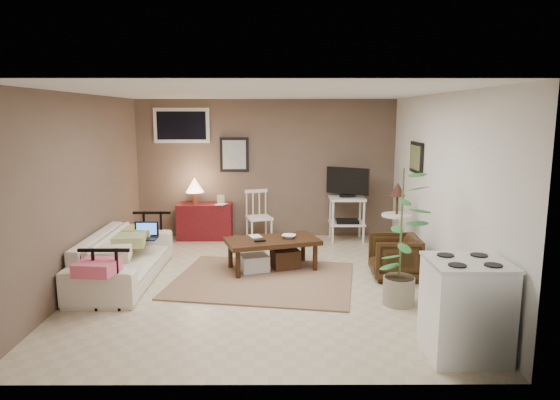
{
  "coord_description": "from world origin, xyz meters",
  "views": [
    {
      "loc": [
        0.21,
        -6.19,
        2.14
      ],
      "look_at": [
        0.24,
        0.35,
        1.02
      ],
      "focal_mm": 32.0,
      "sensor_mm": 36.0,
      "label": 1
    }
  ],
  "objects_px": {
    "side_table": "(397,213)",
    "armchair": "(395,255)",
    "stove": "(465,308)",
    "potted_plant": "(401,232)",
    "coffee_table": "(272,252)",
    "tv_stand": "(347,202)",
    "spindle_chair": "(259,218)",
    "sofa": "(123,249)",
    "red_console": "(204,218)"
  },
  "relations": [
    {
      "from": "coffee_table",
      "to": "stove",
      "type": "height_order",
      "value": "stove"
    },
    {
      "from": "side_table",
      "to": "armchair",
      "type": "distance_m",
      "value": 0.89
    },
    {
      "from": "tv_stand",
      "to": "side_table",
      "type": "xyz_separation_m",
      "value": [
        0.56,
        -1.22,
        0.06
      ]
    },
    {
      "from": "potted_plant",
      "to": "coffee_table",
      "type": "bearing_deg",
      "value": 139.32
    },
    {
      "from": "sofa",
      "to": "potted_plant",
      "type": "relative_size",
      "value": 1.34
    },
    {
      "from": "armchair",
      "to": "tv_stand",
      "type": "bearing_deg",
      "value": -168.1
    },
    {
      "from": "stove",
      "to": "potted_plant",
      "type": "bearing_deg",
      "value": 103.35
    },
    {
      "from": "sofa",
      "to": "red_console",
      "type": "height_order",
      "value": "red_console"
    },
    {
      "from": "red_console",
      "to": "tv_stand",
      "type": "xyz_separation_m",
      "value": [
        2.46,
        -0.13,
        0.29
      ]
    },
    {
      "from": "spindle_chair",
      "to": "potted_plant",
      "type": "distance_m",
      "value": 3.36
    },
    {
      "from": "armchair",
      "to": "stove",
      "type": "bearing_deg",
      "value": 4.79
    },
    {
      "from": "coffee_table",
      "to": "tv_stand",
      "type": "xyz_separation_m",
      "value": [
        1.26,
        1.67,
        0.4
      ]
    },
    {
      "from": "side_table",
      "to": "stove",
      "type": "distance_m",
      "value": 2.94
    },
    {
      "from": "spindle_chair",
      "to": "stove",
      "type": "distance_m",
      "value": 4.55
    },
    {
      "from": "coffee_table",
      "to": "tv_stand",
      "type": "relative_size",
      "value": 1.1
    },
    {
      "from": "red_console",
      "to": "side_table",
      "type": "distance_m",
      "value": 3.32
    },
    {
      "from": "red_console",
      "to": "armchair",
      "type": "distance_m",
      "value": 3.53
    },
    {
      "from": "stove",
      "to": "coffee_table",
      "type": "bearing_deg",
      "value": 125.25
    },
    {
      "from": "sofa",
      "to": "armchair",
      "type": "relative_size",
      "value": 3.38
    },
    {
      "from": "sofa",
      "to": "red_console",
      "type": "bearing_deg",
      "value": -18.26
    },
    {
      "from": "stove",
      "to": "spindle_chair",
      "type": "bearing_deg",
      "value": 115.99
    },
    {
      "from": "spindle_chair",
      "to": "tv_stand",
      "type": "distance_m",
      "value": 1.53
    },
    {
      "from": "coffee_table",
      "to": "stove",
      "type": "bearing_deg",
      "value": -54.75
    },
    {
      "from": "side_table",
      "to": "stove",
      "type": "xyz_separation_m",
      "value": [
        -0.07,
        -2.93,
        -0.28
      ]
    },
    {
      "from": "stove",
      "to": "tv_stand",
      "type": "bearing_deg",
      "value": 96.74
    },
    {
      "from": "side_table",
      "to": "spindle_chair",
      "type": "bearing_deg",
      "value": 150.67
    },
    {
      "from": "side_table",
      "to": "armchair",
      "type": "bearing_deg",
      "value": -104.09
    },
    {
      "from": "red_console",
      "to": "stove",
      "type": "relative_size",
      "value": 1.2
    },
    {
      "from": "coffee_table",
      "to": "spindle_chair",
      "type": "height_order",
      "value": "spindle_chair"
    },
    {
      "from": "stove",
      "to": "sofa",
      "type": "bearing_deg",
      "value": 150.58
    },
    {
      "from": "coffee_table",
      "to": "spindle_chair",
      "type": "xyz_separation_m",
      "value": [
        -0.24,
        1.61,
        0.15
      ]
    },
    {
      "from": "coffee_table",
      "to": "sofa",
      "type": "bearing_deg",
      "value": -168.0
    },
    {
      "from": "coffee_table",
      "to": "red_console",
      "type": "height_order",
      "value": "red_console"
    },
    {
      "from": "sofa",
      "to": "spindle_chair",
      "type": "relative_size",
      "value": 2.43
    },
    {
      "from": "tv_stand",
      "to": "armchair",
      "type": "distance_m",
      "value": 2.05
    },
    {
      "from": "spindle_chair",
      "to": "potted_plant",
      "type": "bearing_deg",
      "value": -59.27
    },
    {
      "from": "side_table",
      "to": "stove",
      "type": "relative_size",
      "value": 1.31
    },
    {
      "from": "spindle_chair",
      "to": "potted_plant",
      "type": "height_order",
      "value": "potted_plant"
    },
    {
      "from": "sofa",
      "to": "armchair",
      "type": "distance_m",
      "value": 3.55
    },
    {
      "from": "sofa",
      "to": "side_table",
      "type": "bearing_deg",
      "value": -77.09
    },
    {
      "from": "tv_stand",
      "to": "armchair",
      "type": "bearing_deg",
      "value": -79.58
    },
    {
      "from": "red_console",
      "to": "side_table",
      "type": "bearing_deg",
      "value": -23.99
    },
    {
      "from": "tv_stand",
      "to": "side_table",
      "type": "height_order",
      "value": "tv_stand"
    },
    {
      "from": "sofa",
      "to": "side_table",
      "type": "relative_size",
      "value": 1.81
    },
    {
      "from": "side_table",
      "to": "armchair",
      "type": "relative_size",
      "value": 1.86
    },
    {
      "from": "spindle_chair",
      "to": "armchair",
      "type": "relative_size",
      "value": 1.39
    },
    {
      "from": "tv_stand",
      "to": "stove",
      "type": "height_order",
      "value": "tv_stand"
    },
    {
      "from": "tv_stand",
      "to": "potted_plant",
      "type": "height_order",
      "value": "potted_plant"
    },
    {
      "from": "coffee_table",
      "to": "spindle_chair",
      "type": "bearing_deg",
      "value": 98.49
    },
    {
      "from": "armchair",
      "to": "potted_plant",
      "type": "xyz_separation_m",
      "value": [
        -0.17,
        -0.94,
        0.53
      ]
    }
  ]
}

